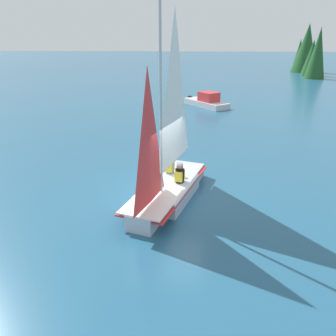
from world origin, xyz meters
TOP-DOWN VIEW (x-y plane):
  - ground_plane at (0.00, 0.00)m, footprint 260.00×260.00m
  - sailboat_main at (-0.03, 0.01)m, footprint 4.77×2.64m
  - sailor_helm at (-0.28, 0.37)m, footprint 0.40×0.37m
  - sailor_crew at (-1.07, -0.02)m, footprint 0.40×0.37m
  - motorboat_distant at (-16.06, 1.72)m, footprint 4.02×3.58m
  - treeline_shore at (-43.04, 17.30)m, footprint 16.72×4.45m

SIDE VIEW (x-z plane):
  - ground_plane at x=0.00m, z-range 0.00..0.00m
  - motorboat_distant at x=-16.06m, z-range -0.17..0.95m
  - sailor_helm at x=-0.28m, z-range 0.05..1.21m
  - sailor_crew at x=-1.07m, z-range 0.05..1.21m
  - sailboat_main at x=-0.03m, z-range -2.13..3.86m
  - treeline_shore at x=-43.04m, z-range -0.35..6.73m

